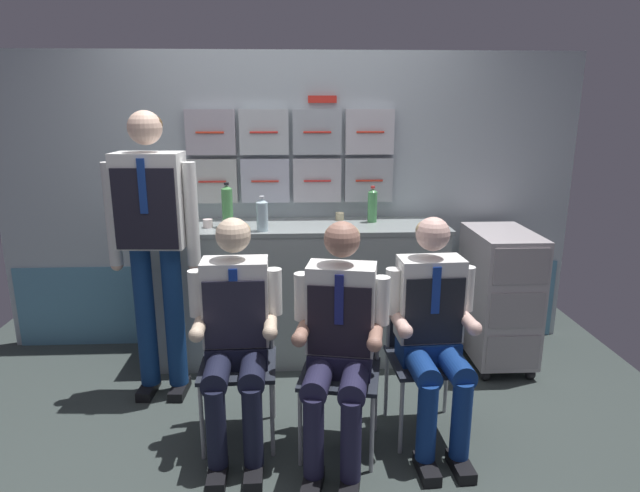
% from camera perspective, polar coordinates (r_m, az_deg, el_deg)
% --- Properties ---
extents(ground, '(4.80, 4.80, 0.04)m').
position_cam_1_polar(ground, '(3.16, -3.03, -20.32)').
color(ground, '#353E3B').
extents(galley_bulkhead, '(4.20, 0.14, 2.15)m').
position_cam_1_polar(galley_bulkhead, '(4.02, -3.18, 4.34)').
color(galley_bulkhead, '#AFBBC2').
rests_on(galley_bulkhead, ground).
extents(galley_counter, '(2.02, 0.53, 0.98)m').
position_cam_1_polar(galley_counter, '(3.90, -1.91, -4.78)').
color(galley_counter, '#959E9D').
rests_on(galley_counter, ground).
extents(service_trolley, '(0.40, 0.65, 0.95)m').
position_cam_1_polar(service_trolley, '(3.99, 18.25, -4.80)').
color(service_trolley, black).
rests_on(service_trolley, ground).
extents(folding_chair_left, '(0.41, 0.41, 0.84)m').
position_cam_1_polar(folding_chair_left, '(3.06, -8.51, -10.02)').
color(folding_chair_left, '#A8AAAF').
rests_on(folding_chair_left, ground).
extents(crew_member_left, '(0.48, 0.59, 1.24)m').
position_cam_1_polar(crew_member_left, '(2.85, -8.87, -8.51)').
color(crew_member_left, black).
rests_on(crew_member_left, ground).
extents(folding_chair_right, '(0.47, 0.47, 0.84)m').
position_cam_1_polar(folding_chair_right, '(2.94, 2.37, -10.89)').
color(folding_chair_right, '#A8AAAF').
rests_on(folding_chair_right, ground).
extents(crew_member_right, '(0.49, 0.64, 1.24)m').
position_cam_1_polar(crew_member_right, '(2.73, 2.03, -9.35)').
color(crew_member_right, black).
rests_on(crew_member_right, ground).
extents(folding_chair_by_counter, '(0.42, 0.42, 0.84)m').
position_cam_1_polar(folding_chair_by_counter, '(3.12, 10.76, -9.57)').
color(folding_chair_by_counter, '#A8AAAF').
rests_on(folding_chair_by_counter, ground).
extents(crew_member_by_counter, '(0.48, 0.60, 1.23)m').
position_cam_1_polar(crew_member_by_counter, '(2.92, 11.79, -8.13)').
color(crew_member_by_counter, black).
rests_on(crew_member_by_counter, ground).
extents(crew_member_standing, '(0.55, 0.28, 1.76)m').
position_cam_1_polar(crew_member_standing, '(3.37, -17.14, 1.60)').
color(crew_member_standing, black).
rests_on(crew_member_standing, ground).
extents(water_bottle_clear, '(0.07, 0.07, 0.30)m').
position_cam_1_polar(water_bottle_clear, '(3.72, -9.71, 4.17)').
color(water_bottle_clear, '#4F9751').
rests_on(water_bottle_clear, galley_counter).
extents(water_bottle_tall, '(0.07, 0.07, 0.26)m').
position_cam_1_polar(water_bottle_tall, '(3.84, 5.52, 4.29)').
color(water_bottle_tall, '#4B9755').
rests_on(water_bottle_tall, galley_counter).
extents(sparkling_bottle_green, '(0.07, 0.07, 0.27)m').
position_cam_1_polar(sparkling_bottle_green, '(3.91, -14.88, 4.14)').
color(sparkling_bottle_green, silver).
rests_on(sparkling_bottle_green, galley_counter).
extents(water_bottle_short, '(0.08, 0.08, 0.23)m').
position_cam_1_polar(water_bottle_short, '(3.57, -6.09, 3.29)').
color(water_bottle_short, silver).
rests_on(water_bottle_short, galley_counter).
extents(paper_cup_tan, '(0.06, 0.06, 0.06)m').
position_cam_1_polar(paper_cup_tan, '(3.91, 2.09, 3.17)').
color(paper_cup_tan, tan).
rests_on(paper_cup_tan, galley_counter).
extents(espresso_cup_small, '(0.06, 0.06, 0.06)m').
position_cam_1_polar(espresso_cup_small, '(3.74, -11.69, 2.37)').
color(espresso_cup_small, silver).
rests_on(espresso_cup_small, galley_counter).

